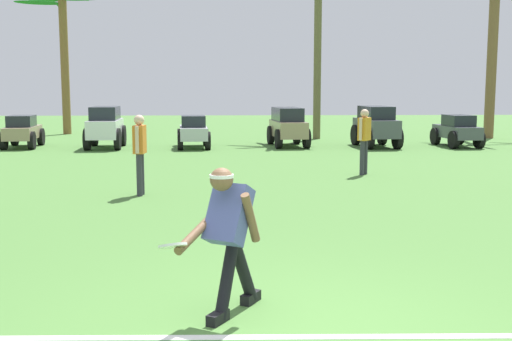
# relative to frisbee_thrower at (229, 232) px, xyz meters

# --- Properties ---
(ground_plane) EXTENTS (80.00, 80.00, 0.00)m
(ground_plane) POSITION_rel_frisbee_thrower_xyz_m (0.52, -0.63, -0.79)
(ground_plane) COLOR #4B7C38
(field_line_paint) EXTENTS (20.54, 0.64, 0.01)m
(field_line_paint) POSITION_rel_frisbee_thrower_xyz_m (0.52, -0.54, -0.79)
(field_line_paint) COLOR white
(field_line_paint) RESTS_ON ground_plane
(frisbee_thrower) EXTENTS (0.79, 0.92, 1.40)m
(frisbee_thrower) POSITION_rel_frisbee_thrower_xyz_m (0.00, 0.00, 0.00)
(frisbee_thrower) COLOR black
(frisbee_thrower) RESTS_ON ground_plane
(frisbee_in_flight) EXTENTS (0.32, 0.31, 0.10)m
(frisbee_in_flight) POSITION_rel_frisbee_thrower_xyz_m (-0.48, -0.42, -0.01)
(frisbee_in_flight) COLOR white
(teammate_near_sideline) EXTENTS (0.36, 0.44, 1.56)m
(teammate_near_sideline) POSITION_rel_frisbee_thrower_xyz_m (3.17, 9.32, 0.15)
(teammate_near_sideline) COLOR #33333D
(teammate_near_sideline) RESTS_ON ground_plane
(teammate_midfield) EXTENTS (0.23, 0.50, 1.56)m
(teammate_midfield) POSITION_rel_frisbee_thrower_xyz_m (-1.74, 6.62, 0.15)
(teammate_midfield) COLOR #33333D
(teammate_midfield) RESTS_ON ground_plane
(parked_car_slot_a) EXTENTS (1.28, 2.27, 1.10)m
(parked_car_slot_a) POSITION_rel_frisbee_thrower_xyz_m (-7.10, 16.39, -0.23)
(parked_car_slot_a) COLOR #998466
(parked_car_slot_a) RESTS_ON ground_plane
(parked_car_slot_b) EXTENTS (1.29, 2.40, 1.40)m
(parked_car_slot_b) POSITION_rel_frisbee_thrower_xyz_m (-4.24, 16.12, -0.05)
(parked_car_slot_b) COLOR silver
(parked_car_slot_b) RESTS_ON ground_plane
(parked_car_slot_c) EXTENTS (1.26, 2.27, 1.10)m
(parked_car_slot_c) POSITION_rel_frisbee_thrower_xyz_m (-1.27, 16.08, -0.23)
(parked_car_slot_c) COLOR #B7BABF
(parked_car_slot_c) RESTS_ON ground_plane
(parked_car_slot_d) EXTENTS (1.37, 2.48, 1.34)m
(parked_car_slot_d) POSITION_rel_frisbee_thrower_xyz_m (1.99, 16.56, -0.07)
(parked_car_slot_d) COLOR #998466
(parked_car_slot_d) RESTS_ON ground_plane
(parked_car_slot_e) EXTENTS (1.38, 2.43, 1.40)m
(parked_car_slot_e) POSITION_rel_frisbee_thrower_xyz_m (5.00, 16.14, -0.05)
(parked_car_slot_e) COLOR #474C51
(parked_car_slot_e) RESTS_ON ground_plane
(parked_car_slot_f) EXTENTS (1.26, 2.27, 1.10)m
(parked_car_slot_f) POSITION_rel_frisbee_thrower_xyz_m (7.84, 16.15, -0.23)
(parked_car_slot_f) COLOR #474C51
(parked_car_slot_f) RESTS_ON ground_plane
(palm_tree_far_left) EXTENTS (3.47, 3.57, 6.10)m
(palm_tree_far_left) POSITION_rel_frisbee_thrower_xyz_m (-7.16, 22.45, 2.91)
(palm_tree_far_left) COLOR brown
(palm_tree_far_left) RESTS_ON ground_plane
(palm_tree_left_of_centre) EXTENTS (3.14, 3.27, 7.25)m
(palm_tree_left_of_centre) POSITION_rel_frisbee_thrower_xyz_m (3.40, 19.56, 3.69)
(palm_tree_left_of_centre) COLOR brown
(palm_tree_left_of_centre) RESTS_ON ground_plane
(palm_tree_right_of_centre) EXTENTS (3.25, 3.47, 6.79)m
(palm_tree_right_of_centre) POSITION_rel_frisbee_thrower_xyz_m (10.35, 19.65, 3.03)
(palm_tree_right_of_centre) COLOR brown
(palm_tree_right_of_centre) RESTS_ON ground_plane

